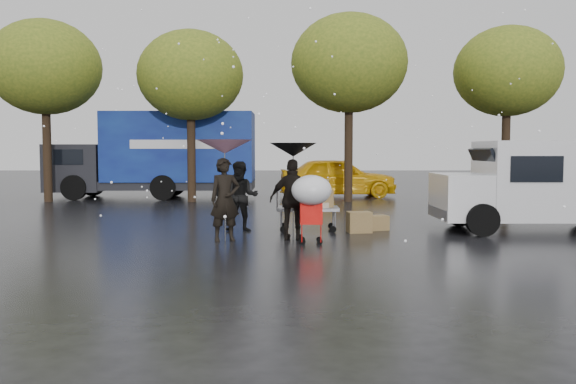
{
  "coord_description": "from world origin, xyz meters",
  "views": [
    {
      "loc": [
        0.13,
        -13.27,
        2.0
      ],
      "look_at": [
        0.17,
        1.0,
        1.0
      ],
      "focal_mm": 38.0,
      "sensor_mm": 36.0,
      "label": 1
    }
  ],
  "objects_px": {
    "person_pink": "(225,200)",
    "yellow_taxi": "(338,177)",
    "blue_truck": "(160,155)",
    "vendor_cart": "(311,201)",
    "person_black": "(293,200)",
    "white_van": "(545,184)",
    "shopping_cart": "(311,194)"
  },
  "relations": [
    {
      "from": "shopping_cart",
      "to": "white_van",
      "type": "xyz_separation_m",
      "value": [
        5.8,
        2.15,
        0.1
      ]
    },
    {
      "from": "vendor_cart",
      "to": "blue_truck",
      "type": "height_order",
      "value": "blue_truck"
    },
    {
      "from": "person_black",
      "to": "blue_truck",
      "type": "height_order",
      "value": "blue_truck"
    },
    {
      "from": "person_black",
      "to": "shopping_cart",
      "type": "distance_m",
      "value": 0.77
    },
    {
      "from": "person_black",
      "to": "shopping_cart",
      "type": "relative_size",
      "value": 1.22
    },
    {
      "from": "vendor_cart",
      "to": "person_pink",
      "type": "bearing_deg",
      "value": -139.79
    },
    {
      "from": "white_van",
      "to": "yellow_taxi",
      "type": "relative_size",
      "value": 1.0
    },
    {
      "from": "yellow_taxi",
      "to": "shopping_cart",
      "type": "bearing_deg",
      "value": 169.49
    },
    {
      "from": "shopping_cart",
      "to": "blue_truck",
      "type": "xyz_separation_m",
      "value": [
        -5.71,
        12.34,
        0.69
      ]
    },
    {
      "from": "person_pink",
      "to": "white_van",
      "type": "bearing_deg",
      "value": -8.67
    },
    {
      "from": "yellow_taxi",
      "to": "person_black",
      "type": "bearing_deg",
      "value": 167.38
    },
    {
      "from": "person_black",
      "to": "blue_truck",
      "type": "distance_m",
      "value": 12.88
    },
    {
      "from": "white_van",
      "to": "blue_truck",
      "type": "relative_size",
      "value": 0.59
    },
    {
      "from": "person_black",
      "to": "shopping_cart",
      "type": "bearing_deg",
      "value": 128.64
    },
    {
      "from": "vendor_cart",
      "to": "white_van",
      "type": "distance_m",
      "value": 5.73
    },
    {
      "from": "white_van",
      "to": "blue_truck",
      "type": "height_order",
      "value": "blue_truck"
    },
    {
      "from": "person_black",
      "to": "vendor_cart",
      "type": "relative_size",
      "value": 1.18
    },
    {
      "from": "vendor_cart",
      "to": "yellow_taxi",
      "type": "bearing_deg",
      "value": 81.78
    },
    {
      "from": "person_pink",
      "to": "person_black",
      "type": "height_order",
      "value": "person_pink"
    },
    {
      "from": "person_pink",
      "to": "yellow_taxi",
      "type": "relative_size",
      "value": 0.37
    },
    {
      "from": "person_black",
      "to": "person_pink",
      "type": "bearing_deg",
      "value": 14.69
    },
    {
      "from": "blue_truck",
      "to": "person_pink",
      "type": "bearing_deg",
      "value": -71.97
    },
    {
      "from": "shopping_cart",
      "to": "yellow_taxi",
      "type": "height_order",
      "value": "yellow_taxi"
    },
    {
      "from": "person_black",
      "to": "vendor_cart",
      "type": "bearing_deg",
      "value": -98.14
    },
    {
      "from": "vendor_cart",
      "to": "shopping_cart",
      "type": "bearing_deg",
      "value": -92.17
    },
    {
      "from": "blue_truck",
      "to": "yellow_taxi",
      "type": "bearing_deg",
      "value": 3.73
    },
    {
      "from": "person_black",
      "to": "blue_truck",
      "type": "relative_size",
      "value": 0.22
    },
    {
      "from": "white_van",
      "to": "blue_truck",
      "type": "distance_m",
      "value": 15.38
    },
    {
      "from": "shopping_cart",
      "to": "blue_truck",
      "type": "distance_m",
      "value": 13.62
    },
    {
      "from": "person_black",
      "to": "white_van",
      "type": "distance_m",
      "value": 6.36
    },
    {
      "from": "shopping_cart",
      "to": "white_van",
      "type": "height_order",
      "value": "white_van"
    },
    {
      "from": "person_pink",
      "to": "shopping_cart",
      "type": "distance_m",
      "value": 1.93
    }
  ]
}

